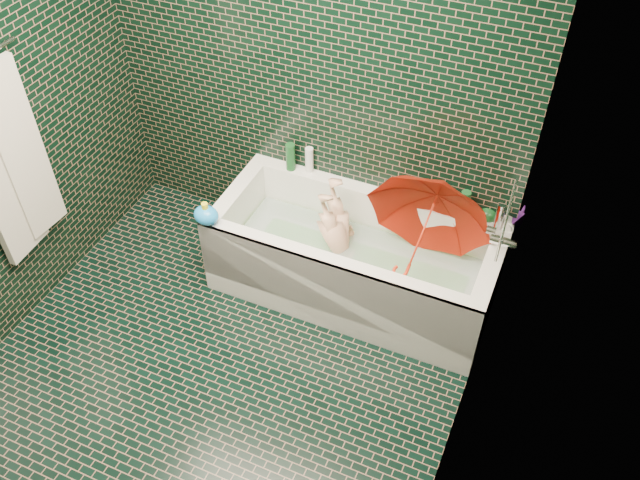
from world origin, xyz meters
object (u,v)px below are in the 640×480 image
at_px(bath_toy, 206,215).
at_px(umbrella, 422,234).
at_px(child, 339,244).
at_px(rubber_duck, 458,209).
at_px(bathtub, 353,266).

bearing_deg(bath_toy, umbrella, 30.70).
bearing_deg(umbrella, child, -179.12).
bearing_deg(rubber_duck, bath_toy, -171.51).
distance_m(umbrella, rubber_duck, 0.34).
relative_size(child, rubber_duck, 7.05).
relative_size(umbrella, bath_toy, 3.97).
relative_size(umbrella, rubber_duck, 5.82).
bearing_deg(bath_toy, rubber_duck, 41.11).
distance_m(child, rubber_duck, 0.75).
bearing_deg(rubber_duck, umbrella, -130.05).
bearing_deg(bath_toy, child, 42.96).
bearing_deg(bath_toy, bathtub, 36.38).
distance_m(bathtub, rubber_duck, 0.73).
bearing_deg(umbrella, bath_toy, -159.98).
bearing_deg(umbrella, rubber_duck, 71.89).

